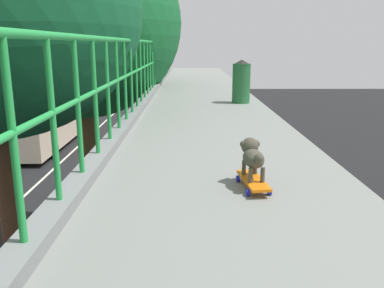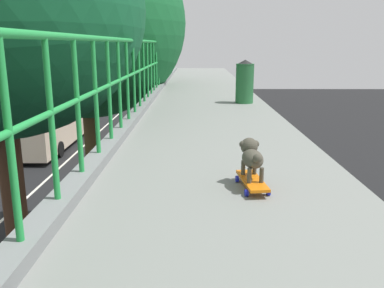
% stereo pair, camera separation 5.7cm
% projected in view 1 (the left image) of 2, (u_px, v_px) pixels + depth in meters
% --- Properties ---
extents(city_bus, '(2.63, 10.05, 3.57)m').
position_uv_depth(city_bus, '(48.00, 117.00, 26.51)').
color(city_bus, beige).
rests_on(city_bus, ground).
extents(roadside_tree_far, '(5.75, 5.75, 9.92)m').
position_uv_depth(roadside_tree_far, '(81.00, 24.00, 11.53)').
color(roadside_tree_far, brown).
rests_on(roadside_tree_far, ground).
extents(toy_skateboard, '(0.25, 0.55, 0.08)m').
position_uv_depth(toy_skateboard, '(253.00, 181.00, 3.40)').
color(toy_skateboard, orange).
rests_on(toy_skateboard, overpass_deck).
extents(small_dog, '(0.20, 0.42, 0.32)m').
position_uv_depth(small_dog, '(252.00, 155.00, 3.40)').
color(small_dog, '#484439').
rests_on(small_dog, toy_skateboard).
extents(litter_bin, '(0.37, 0.37, 0.88)m').
position_uv_depth(litter_bin, '(241.00, 81.00, 8.26)').
color(litter_bin, '#266636').
rests_on(litter_bin, overpass_deck).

